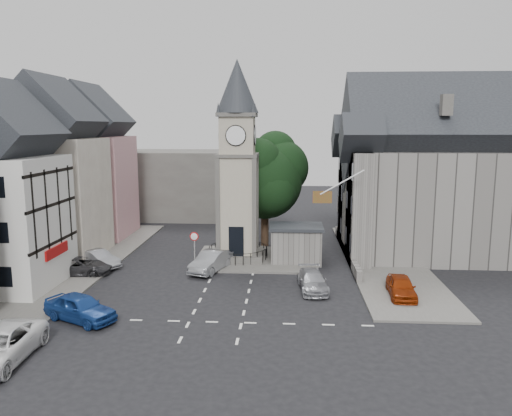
# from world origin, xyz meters

# --- Properties ---
(ground) EXTENTS (120.00, 120.00, 0.00)m
(ground) POSITION_xyz_m (0.00, 0.00, 0.00)
(ground) COLOR black
(ground) RESTS_ON ground
(pavement_west) EXTENTS (6.00, 30.00, 0.14)m
(pavement_west) POSITION_xyz_m (-12.50, 6.00, 0.07)
(pavement_west) COLOR #595651
(pavement_west) RESTS_ON ground
(pavement_east) EXTENTS (6.00, 26.00, 0.14)m
(pavement_east) POSITION_xyz_m (12.00, 8.00, 0.07)
(pavement_east) COLOR #595651
(pavement_east) RESTS_ON ground
(central_island) EXTENTS (10.00, 8.00, 0.16)m
(central_island) POSITION_xyz_m (1.50, 8.00, 0.08)
(central_island) COLOR #595651
(central_island) RESTS_ON ground
(road_markings) EXTENTS (20.00, 8.00, 0.01)m
(road_markings) POSITION_xyz_m (0.00, -5.50, 0.01)
(road_markings) COLOR silver
(road_markings) RESTS_ON ground
(clock_tower) EXTENTS (4.86, 4.86, 16.25)m
(clock_tower) POSITION_xyz_m (0.00, 7.99, 8.12)
(clock_tower) COLOR #4C4944
(clock_tower) RESTS_ON ground
(stone_shelter) EXTENTS (4.30, 3.30, 3.08)m
(stone_shelter) POSITION_xyz_m (4.80, 7.50, 1.55)
(stone_shelter) COLOR #63605B
(stone_shelter) RESTS_ON ground
(town_tree) EXTENTS (7.20, 7.20, 10.80)m
(town_tree) POSITION_xyz_m (2.00, 13.00, 6.97)
(town_tree) COLOR black
(town_tree) RESTS_ON ground
(warning_sign_post) EXTENTS (0.70, 0.19, 2.85)m
(warning_sign_post) POSITION_xyz_m (-3.20, 5.43, 2.03)
(warning_sign_post) COLOR black
(warning_sign_post) RESTS_ON ground
(terrace_pink) EXTENTS (8.10, 7.60, 12.80)m
(terrace_pink) POSITION_xyz_m (-15.50, 16.00, 6.58)
(terrace_pink) COLOR pink
(terrace_pink) RESTS_ON ground
(terrace_cream) EXTENTS (8.10, 7.60, 12.80)m
(terrace_cream) POSITION_xyz_m (-15.50, 8.00, 6.58)
(terrace_cream) COLOR beige
(terrace_cream) RESTS_ON ground
(backdrop_west) EXTENTS (20.00, 10.00, 8.00)m
(backdrop_west) POSITION_xyz_m (-12.00, 28.00, 4.00)
(backdrop_west) COLOR #4C4944
(backdrop_west) RESTS_ON ground
(east_building) EXTENTS (14.40, 11.40, 12.60)m
(east_building) POSITION_xyz_m (15.59, 11.00, 6.26)
(east_building) COLOR #63605B
(east_building) RESTS_ON ground
(east_boundary_wall) EXTENTS (0.40, 16.00, 0.90)m
(east_boundary_wall) POSITION_xyz_m (9.20, 10.00, 0.45)
(east_boundary_wall) COLOR #63605B
(east_boundary_wall) RESTS_ON ground
(flagpole) EXTENTS (3.68, 0.10, 2.74)m
(flagpole) POSITION_xyz_m (8.00, 4.00, 7.00)
(flagpole) COLOR white
(flagpole) RESTS_ON ground
(car_west_blue) EXTENTS (4.94, 3.70, 1.57)m
(car_west_blue) POSITION_xyz_m (-7.76, -5.73, 0.78)
(car_west_blue) COLOR navy
(car_west_blue) RESTS_ON ground
(car_west_silver) EXTENTS (4.21, 3.36, 1.34)m
(car_west_silver) POSITION_xyz_m (-10.81, 5.04, 0.67)
(car_west_silver) COLOR gray
(car_west_silver) RESTS_ON ground
(car_west_grey) EXTENTS (4.94, 2.52, 1.34)m
(car_west_grey) POSITION_xyz_m (-11.50, 2.92, 0.67)
(car_west_grey) COLOR #303033
(car_west_grey) RESTS_ON ground
(car_island_silver) EXTENTS (3.10, 4.96, 1.54)m
(car_island_silver) POSITION_xyz_m (-1.75, 4.50, 0.77)
(car_island_silver) COLOR gray
(car_island_silver) RESTS_ON ground
(car_island_east) EXTENTS (2.16, 4.56, 1.28)m
(car_island_east) POSITION_xyz_m (5.81, 0.50, 0.64)
(car_island_east) COLOR #9A9BA1
(car_island_east) RESTS_ON ground
(car_east_red) EXTENTS (1.89, 4.19, 1.39)m
(car_east_red) POSITION_xyz_m (11.50, -0.58, 0.70)
(car_east_red) COLOR maroon
(car_east_red) RESTS_ON ground
(pedestrian) EXTENTS (0.72, 0.58, 1.71)m
(pedestrian) POSITION_xyz_m (11.50, 8.56, 0.85)
(pedestrian) COLOR #BEAC9D
(pedestrian) RESTS_ON ground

